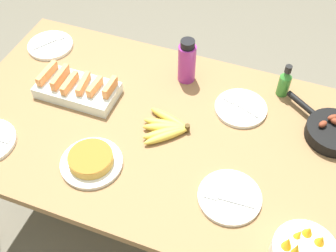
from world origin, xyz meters
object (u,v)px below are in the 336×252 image
(melon_tray, at_px, (77,89))
(skillet, at_px, (332,131))
(empty_plate_far_left, at_px, (229,197))
(banana_bunch, at_px, (167,128))
(hot_sauce_bottle, at_px, (285,82))
(water_bottle, at_px, (187,61))
(frittata_plate_center, at_px, (91,161))
(empty_plate_far_right, at_px, (50,45))
(empty_plate_mid_edge, at_px, (241,108))

(melon_tray, relative_size, skillet, 1.07)
(skillet, bearing_deg, empty_plate_far_left, 89.84)
(banana_bunch, height_order, empty_plate_far_left, banana_bunch)
(banana_bunch, relative_size, skillet, 0.65)
(banana_bunch, distance_m, hot_sauce_bottle, 0.53)
(melon_tray, distance_m, water_bottle, 0.47)
(hot_sauce_bottle, bearing_deg, melon_tray, -159.17)
(skillet, relative_size, frittata_plate_center, 1.37)
(banana_bunch, distance_m, water_bottle, 0.32)
(banana_bunch, height_order, empty_plate_far_right, banana_bunch)
(frittata_plate_center, bearing_deg, water_bottle, 72.45)
(empty_plate_far_right, xyz_separation_m, empty_plate_mid_edge, (0.94, -0.08, 0.00))
(melon_tray, height_order, skillet, melon_tray)
(banana_bunch, bearing_deg, melon_tray, 172.32)
(empty_plate_mid_edge, xyz_separation_m, hot_sauce_bottle, (0.14, 0.15, 0.06))
(empty_plate_far_left, distance_m, hot_sauce_bottle, 0.58)
(banana_bunch, xyz_separation_m, melon_tray, (-0.42, 0.06, 0.02))
(skillet, relative_size, empty_plate_far_right, 1.49)
(melon_tray, xyz_separation_m, empty_plate_far_left, (0.73, -0.27, -0.03))
(empty_plate_mid_edge, bearing_deg, empty_plate_far_left, -81.04)
(empty_plate_mid_edge, relative_size, water_bottle, 1.04)
(banana_bunch, bearing_deg, frittata_plate_center, -129.60)
(empty_plate_mid_edge, relative_size, hot_sauce_bottle, 1.40)
(frittata_plate_center, distance_m, empty_plate_far_right, 0.73)
(empty_plate_far_left, bearing_deg, empty_plate_far_right, 153.53)
(empty_plate_far_left, height_order, empty_plate_mid_edge, same)
(frittata_plate_center, distance_m, hot_sauce_bottle, 0.85)
(skillet, xyz_separation_m, frittata_plate_center, (-0.81, -0.45, -0.01))
(banana_bunch, relative_size, empty_plate_mid_edge, 0.96)
(empty_plate_mid_edge, distance_m, hot_sauce_bottle, 0.21)
(hot_sauce_bottle, bearing_deg, banana_bunch, -136.31)
(skillet, distance_m, water_bottle, 0.64)
(water_bottle, xyz_separation_m, hot_sauce_bottle, (0.41, 0.05, -0.03))
(hot_sauce_bottle, bearing_deg, empty_plate_mid_edge, -132.74)
(melon_tray, bearing_deg, empty_plate_far_left, -20.06)
(skillet, relative_size, water_bottle, 1.53)
(banana_bunch, bearing_deg, hot_sauce_bottle, 43.69)
(banana_bunch, distance_m, melon_tray, 0.43)
(frittata_plate_center, relative_size, hot_sauce_bottle, 1.50)
(banana_bunch, bearing_deg, water_bottle, 95.26)
(banana_bunch, relative_size, frittata_plate_center, 0.89)
(frittata_plate_center, xyz_separation_m, empty_plate_far_left, (0.51, 0.04, -0.01))
(empty_plate_far_right, bearing_deg, empty_plate_far_left, -26.47)
(water_bottle, bearing_deg, empty_plate_far_left, -57.14)
(empty_plate_far_left, height_order, empty_plate_far_right, same)
(empty_plate_far_left, xyz_separation_m, empty_plate_far_right, (-1.01, 0.50, 0.00))
(empty_plate_far_right, distance_m, empty_plate_mid_edge, 0.94)
(banana_bunch, relative_size, melon_tray, 0.61)
(skillet, xyz_separation_m, empty_plate_far_right, (-1.30, 0.09, -0.02))
(skillet, height_order, empty_plate_mid_edge, skillet)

